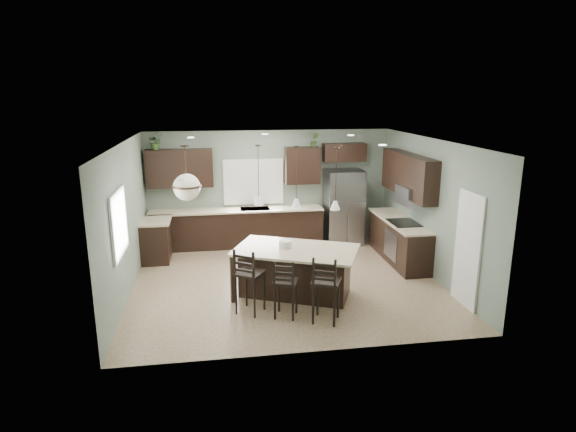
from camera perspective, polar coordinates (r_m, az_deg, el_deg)
The scene contains 32 objects.
ground at distance 9.78m, azimuth -0.22°, elevation -7.72°, with size 6.00×6.00×0.00m, color #9E8466.
pantry_door at distance 8.98m, azimuth 20.52°, elevation -3.79°, with size 0.04×0.82×2.04m, color white.
window_back at distance 11.92m, azimuth -4.12°, elevation 4.08°, with size 1.35×0.02×1.00m, color white.
window_left at distance 8.58m, azimuth -19.49°, elevation -0.83°, with size 0.02×1.10×1.00m, color white.
left_return_cabs at distance 11.21m, azimuth -15.36°, elevation -2.87°, with size 0.60×0.90×0.90m, color black.
left_return_countertop at distance 11.08m, azimuth -15.42°, elevation -0.55°, with size 0.66×0.96×0.04m, color beige.
back_lower_cabs at distance 11.86m, azimuth -6.07°, elevation -1.48°, with size 4.20×0.60×0.90m, color black.
back_countertop at distance 11.72m, azimuth -6.13°, elevation 0.71°, with size 4.20×0.66×0.04m, color beige.
sink_inset at distance 11.75m, azimuth -3.94°, elevation 0.86°, with size 0.70×0.45×0.01m, color gray.
faucet at distance 11.69m, azimuth -3.94°, elevation 1.52°, with size 0.02×0.02×0.28m, color silver.
back_upper_left at distance 11.69m, azimuth -12.71°, elevation 5.54°, with size 1.55×0.34×0.90m, color black.
back_upper_right at distance 11.86m, azimuth 1.73°, elevation 6.01°, with size 0.85×0.34×0.90m, color black.
fridge_header at distance 12.05m, azimuth 6.69°, elevation 7.50°, with size 1.05×0.34×0.45m, color black.
right_lower_cabs at distance 11.11m, azimuth 12.99°, elevation -2.87°, with size 0.60×2.35×0.90m, color black.
right_countertop at distance 10.98m, azimuth 13.03°, elevation -0.54°, with size 0.66×2.35×0.04m, color beige.
cooktop at distance 10.73m, azimuth 13.58°, elevation -0.78°, with size 0.58×0.75×0.02m, color black.
wall_oven_front at distance 10.76m, azimuth 12.02°, elevation -3.39°, with size 0.01×0.72×0.60m, color gray.
right_upper_cabs at distance 10.82m, azimuth 14.08°, elevation 4.77°, with size 0.34×2.35×0.90m, color black.
microwave at distance 10.63m, azimuth 14.27°, elevation 2.39°, with size 0.40×0.75×0.40m, color gray.
refrigerator at distance 12.01m, azimuth 6.62°, elevation 1.05°, with size 0.90×0.74×1.85m, color gray.
kitchen_island at distance 8.93m, azimuth 0.94°, elevation -6.73°, with size 2.20×1.25×0.92m, color black.
serving_dish at distance 8.80m, azimuth -0.31°, elevation -3.37°, with size 0.24×0.24×0.14m, color silver.
bar_stool_left at distance 8.28m, azimuth -4.52°, elevation -7.59°, with size 0.44×0.44×1.18m, color black.
bar_stool_center at distance 8.13m, azimuth -0.27°, elevation -8.49°, with size 0.39×0.39×1.04m, color black.
bar_stool_right at distance 7.97m, azimuth 4.54°, elevation -8.55°, with size 0.43×0.43×1.16m, color black.
pendant_left at distance 8.65m, azimuth -3.53°, elevation 4.84°, with size 0.17×0.17×1.10m, color silver, non-canonical shape.
pendant_center at distance 8.45m, azimuth 0.99°, elevation 4.65°, with size 0.17×0.17×1.10m, color white, non-canonical shape.
pendant_right at distance 8.31m, azimuth 5.69°, elevation 4.41°, with size 0.17×0.17×1.10m, color silver, non-canonical shape.
chandelier at distance 8.72m, azimuth -12.00°, elevation 5.00°, with size 0.52×0.52×0.99m, color beige, non-canonical shape.
plant_back_left at distance 11.63m, azimuth -15.42°, elevation 8.49°, with size 0.33×0.29×0.37m, color #305424.
plant_back_right at distance 11.81m, azimuth 3.16°, elevation 9.01°, with size 0.19×0.15×0.35m, color #385927.
room_shell at distance 9.27m, azimuth -0.23°, elevation 2.05°, with size 6.00×6.00×6.00m.
Camera 1 is at (-1.36, -8.95, 3.69)m, focal length 30.00 mm.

